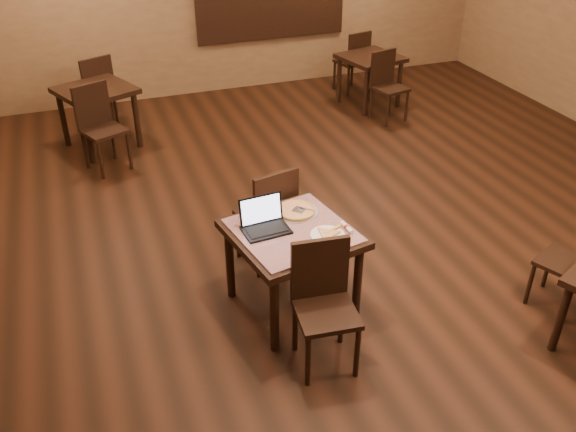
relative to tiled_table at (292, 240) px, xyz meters
name	(u,v)px	position (x,y,z in m)	size (l,w,h in m)	color
ground	(392,259)	(1.11, 0.29, -0.66)	(10.00, 10.00, 0.00)	black
tiled_table	(292,240)	(0.00, 0.00, 0.00)	(1.07, 1.07, 0.76)	black
chair_main_near	(323,297)	(0.01, -0.61, -0.10)	(0.47, 0.47, 0.99)	black
chair_main_far	(270,213)	(0.02, 0.61, -0.10)	(0.52, 0.52, 1.00)	black
laptop	(264,221)	(-0.20, 0.11, 0.17)	(0.37, 0.30, 0.24)	black
plate	(327,235)	(0.22, -0.18, 0.11)	(0.27, 0.27, 0.01)	white
pizza_slice	(328,234)	(0.22, -0.18, 0.13)	(0.21, 0.21, 0.02)	beige
pizza_pan	(296,211)	(0.12, 0.24, 0.11)	(0.36, 0.36, 0.01)	silver
pizza_whole	(296,210)	(0.12, 0.24, 0.12)	(0.32, 0.32, 0.02)	beige
spatula	(299,210)	(0.14, 0.22, 0.13)	(0.10, 0.23, 0.01)	silver
napkin_roll	(347,227)	(0.40, -0.14, 0.12)	(0.05, 0.16, 0.04)	white
other_table_a	(370,64)	(2.66, 3.94, -0.06)	(0.93, 0.93, 0.73)	black
other_table_a_chair_near	(387,82)	(2.64, 3.39, -0.13)	(0.49, 0.49, 0.94)	black
other_table_a_chair_far	(355,58)	(2.68, 4.49, -0.13)	(0.49, 0.49, 0.94)	black
other_table_b	(96,98)	(-1.17, 3.79, -0.02)	(1.08, 1.08, 0.77)	black
other_table_b_chair_near	(99,122)	(-1.21, 3.20, -0.10)	(0.57, 0.57, 1.00)	black
other_table_b_chair_far	(96,88)	(-1.14, 4.38, -0.10)	(0.57, 0.57, 1.00)	black
other_table_c_chair_far	(575,260)	(2.12, -0.80, -0.17)	(0.50, 0.50, 0.87)	black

